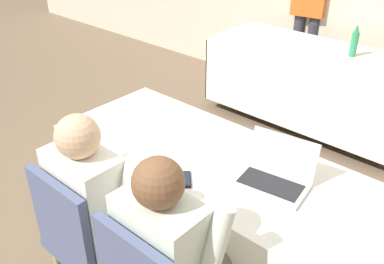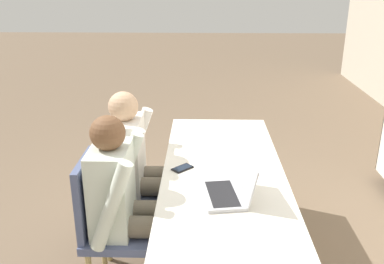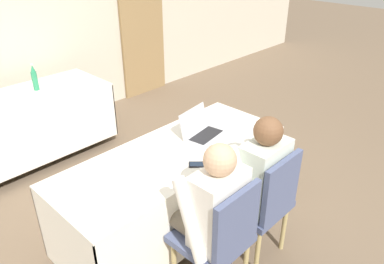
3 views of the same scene
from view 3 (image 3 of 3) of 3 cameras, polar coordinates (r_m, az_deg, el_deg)
name	(u,v)px [view 3 (image 3 of 3)]	position (r m, az deg, el deg)	size (l,w,h in m)	color
ground_plane	(176,227)	(3.33, -2.53, -14.29)	(24.00, 24.00, 0.00)	brown
wall_back	(10,22)	(4.84, -25.98, 14.80)	(12.00, 0.06, 2.70)	beige
curtain_panel	(141,5)	(5.69, -7.78, 18.62)	(0.77, 0.04, 2.65)	olive
conference_table_near	(174,172)	(2.97, -2.76, -6.14)	(1.93, 0.76, 0.76)	white
conference_table_far	(16,115)	(4.29, -25.26, 2.34)	(1.93, 0.76, 0.76)	white
laptop	(202,131)	(3.07, 1.58, 0.08)	(0.38, 0.31, 0.22)	#B7B7BC
cell_phone	(198,164)	(2.72, 0.99, -4.93)	(0.14, 0.14, 0.01)	black
paper_beside_laptop	(140,156)	(2.84, -7.88, -3.72)	(0.29, 0.35, 0.00)	white
paper_centre_table	(245,125)	(3.30, 8.13, 1.04)	(0.30, 0.35, 0.00)	white
water_bottle	(35,78)	(4.32, -22.87, 7.57)	(0.06, 0.06, 0.29)	#288456
chair_near_left	(220,236)	(2.50, 4.28, -15.56)	(0.44, 0.44, 0.93)	tan
chair_near_right	(264,201)	(2.81, 10.87, -10.32)	(0.44, 0.44, 0.93)	tan
person_checkered_shirt	(208,209)	(2.44, 2.50, -11.72)	(0.50, 0.52, 1.19)	#665B4C
person_white_shirt	(254,177)	(2.76, 9.37, -6.84)	(0.50, 0.52, 1.19)	#665B4C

